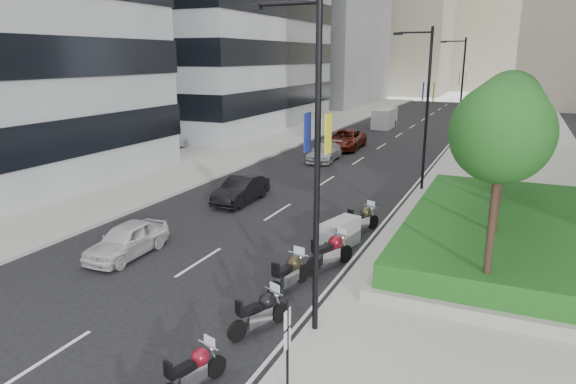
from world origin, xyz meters
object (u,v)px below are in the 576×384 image
Objects in this scene: lamp_post_0 at (312,154)px; car_a at (127,240)px; parking_sign at (287,343)px; motorcycle_6 at (362,219)px; car_b at (241,190)px; motorcycle_4 at (331,252)px; motorcycle_2 at (260,312)px; delivery_van at (384,119)px; lamp_post_1 at (425,102)px; car_c at (325,152)px; motorcycle_1 at (194,370)px; motorcycle_5 at (340,234)px; lamp_post_2 at (460,85)px; car_d at (345,140)px; motorcycle_3 at (290,273)px.

lamp_post_0 reaches higher than car_a.
parking_sign is 1.17× the size of motorcycle_6.
car_b is (-7.17, 2.13, 0.07)m from motorcycle_6.
parking_sign is at bearing -145.22° from motorcycle_4.
motorcycle_2 is (-1.94, 2.50, -0.88)m from parking_sign.
motorcycle_4 is 0.47× the size of delivery_van.
motorcycle_2 is at bearing -94.18° from lamp_post_1.
lamp_post_1 is 20.33m from parking_sign.
car_a is 0.86× the size of car_c.
car_c is (-7.95, 23.08, -4.42)m from lamp_post_0.
motorcycle_4 reaches higher than motorcycle_1.
motorcycle_4 is 2.14m from motorcycle_5.
car_a is at bearing -120.27° from lamp_post_1.
lamp_post_2 is 1.85× the size of delivery_van.
car_c is (-6.49, 26.59, 0.11)m from motorcycle_1.
motorcycle_2 is at bearing -77.83° from car_c.
car_b reaches higher than motorcycle_6.
lamp_post_2 is 2.19× the size of car_b.
motorcycle_2 is 0.98× the size of motorcycle_5.
lamp_post_2 is 11.26m from car_d.
parking_sign is at bearing -57.38° from car_b.
lamp_post_2 reaches higher than motorcycle_3.
car_d is (-7.16, 24.03, 0.14)m from motorcycle_4.
motorcycle_4 is at bearing -73.05° from car_c.
motorcycle_6 is (-0.04, 4.25, -0.04)m from motorcycle_4.
motorcycle_2 is 7.04m from motorcycle_5.
lamp_post_2 reaches higher than parking_sign.
delivery_van is (-8.90, 45.57, -0.51)m from parking_sign.
lamp_post_0 is 2.36× the size of car_a.
delivery_van is (-7.29, 38.15, 0.30)m from motorcycle_4.
lamp_post_1 reaches higher than motorcycle_5.
motorcycle_6 is (-0.99, -26.32, -4.46)m from lamp_post_2.
car_d is (-6.65, 31.97, 0.25)m from motorcycle_1.
parking_sign is 0.66× the size of car_a.
motorcycle_5 is 2.16m from motorcycle_6.
motorcycle_3 is 6.53m from motorcycle_6.
car_a is (-9.16, 5.43, -0.81)m from parking_sign.
car_b reaches higher than motorcycle_4.
motorcycle_2 is at bearing -163.77° from motorcycle_3.
lamp_post_2 is 26.71m from motorcycle_6.
motorcycle_6 is at bearing 23.17° from motorcycle_4.
motorcycle_6 is 7.48m from car_b.
lamp_post_1 is 1.00× the size of lamp_post_2.
motorcycle_3 is (-0.29, 2.67, 0.04)m from motorcycle_2.
car_c is 0.79× the size of car_d.
motorcycle_4 is 0.56× the size of car_b.
car_a is 26.04m from car_d.
motorcycle_1 is 0.44× the size of car_c.
motorcycle_3 is at bearing -96.03° from lamp_post_1.
motorcycle_5 is 36.70m from delivery_van.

